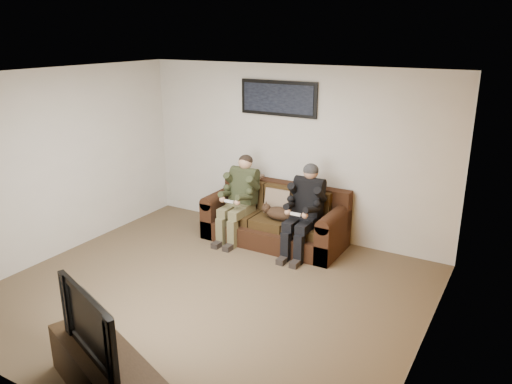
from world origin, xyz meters
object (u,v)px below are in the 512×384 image
Objects in this scene: cat at (279,213)px; tv_stand at (106,374)px; framed_poster at (278,98)px; television at (100,321)px; person_right at (305,205)px; sofa at (277,220)px; person_left at (240,194)px.

tv_stand is at bearing -87.19° from cat.
framed_poster is 0.87× the size of tv_stand.
television is at bearing -69.53° from tv_stand.
person_right is 3.61m from television.
sofa is 3.79m from tv_stand.
person_left is 1.54m from framed_poster.
person_right is 0.45m from cat.
person_right is 3.64m from tv_stand.
person_left is 1.08m from person_right.
person_left reaches higher than television.
person_left is 1.02× the size of framed_poster.
person_left is 1.22× the size of television.
person_right reaches higher than person_left.
tv_stand is at bearing 110.47° from television.
cat is (0.13, -0.17, 0.20)m from sofa.
person_left reaches higher than sofa.
cat is at bearing -59.59° from framed_poster.
cat reaches higher than tv_stand.
person_left is at bearing -162.01° from sofa.
framed_poster is at bearing 142.57° from person_right.
framed_poster reaches higher than television.
television reaches higher than tv_stand.
person_right is (0.54, -0.17, 0.39)m from sofa.
television is (-0.23, -3.60, 0.04)m from person_right.
person_right is at bearing -0.46° from cat.
sofa reaches higher than tv_stand.
television is (0.18, -3.60, 0.23)m from cat.
person_right is at bearing -17.95° from sofa.
sofa is at bearing 162.05° from person_right.
person_left is at bearing -120.93° from framed_poster.
tv_stand is (0.18, -3.60, -0.29)m from cat.
framed_poster is at bearing 117.41° from television.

